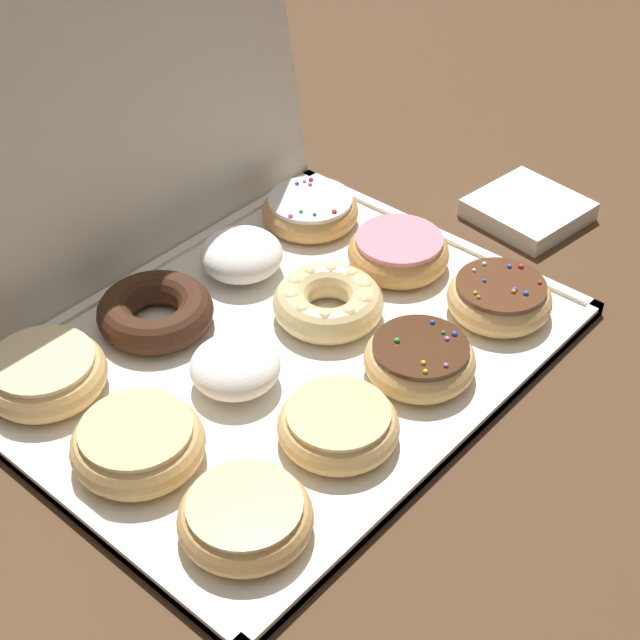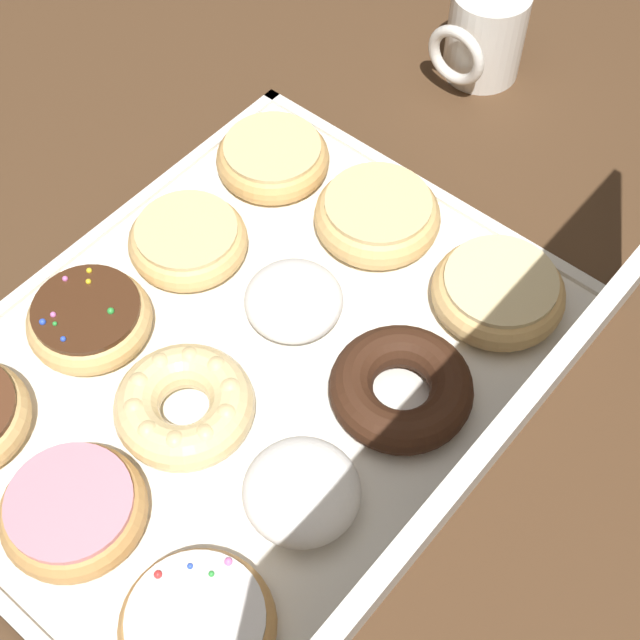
% 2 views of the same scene
% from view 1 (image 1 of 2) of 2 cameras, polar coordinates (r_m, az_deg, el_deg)
% --- Properties ---
extents(ground_plane, '(3.00, 3.00, 0.00)m').
position_cam_1_polar(ground_plane, '(0.98, -2.09, -2.14)').
color(ground_plane, '#4C331E').
extents(donut_box, '(0.54, 0.42, 0.01)m').
position_cam_1_polar(donut_box, '(0.98, -2.10, -1.90)').
color(donut_box, silver).
rests_on(donut_box, ground).
extents(box_lid_open, '(0.54, 0.07, 0.40)m').
position_cam_1_polar(box_lid_open, '(1.03, -12.66, 12.31)').
color(box_lid_open, silver).
rests_on(box_lid_open, ground).
extents(glazed_ring_donut_0, '(0.11, 0.11, 0.04)m').
position_cam_1_polar(glazed_ring_donut_0, '(0.80, -4.42, -11.46)').
color(glazed_ring_donut_0, tan).
rests_on(glazed_ring_donut_0, donut_box).
extents(glazed_ring_donut_1, '(0.11, 0.11, 0.04)m').
position_cam_1_polar(glazed_ring_donut_1, '(0.87, 1.08, -6.18)').
color(glazed_ring_donut_1, '#E5B770').
rests_on(glazed_ring_donut_1, donut_box).
extents(sprinkle_donut_2, '(0.11, 0.11, 0.04)m').
position_cam_1_polar(sprinkle_donut_2, '(0.94, 5.89, -2.29)').
color(sprinkle_donut_2, '#E5B770').
rests_on(sprinkle_donut_2, donut_box).
extents(sprinkle_donut_3, '(0.11, 0.11, 0.04)m').
position_cam_1_polar(sprinkle_donut_3, '(1.02, 10.52, 1.31)').
color(sprinkle_donut_3, '#E5B770').
rests_on(sprinkle_donut_3, donut_box).
extents(glazed_ring_donut_4, '(0.12, 0.12, 0.04)m').
position_cam_1_polar(glazed_ring_donut_4, '(0.87, -10.67, -7.12)').
color(glazed_ring_donut_4, '#E5B770').
rests_on(glazed_ring_donut_4, donut_box).
extents(powdered_filled_donut_5, '(0.09, 0.09, 0.04)m').
position_cam_1_polar(powdered_filled_donut_5, '(0.93, -5.20, -2.62)').
color(powdered_filled_donut_5, white).
rests_on(powdered_filled_donut_5, donut_box).
extents(cruller_donut_6, '(0.12, 0.12, 0.04)m').
position_cam_1_polar(cruller_donut_6, '(1.00, 0.49, 1.09)').
color(cruller_donut_6, '#EACC8C').
rests_on(cruller_donut_6, donut_box).
extents(pink_frosted_donut_7, '(0.11, 0.11, 0.04)m').
position_cam_1_polar(pink_frosted_donut_7, '(1.08, 4.69, 4.01)').
color(pink_frosted_donut_7, tan).
rests_on(pink_frosted_donut_7, donut_box).
extents(glazed_ring_donut_8, '(0.12, 0.12, 0.04)m').
position_cam_1_polar(glazed_ring_donut_8, '(0.95, -15.91, -3.03)').
color(glazed_ring_donut_8, '#E5B770').
rests_on(glazed_ring_donut_8, donut_box).
extents(chocolate_cake_ring_donut_9, '(0.12, 0.12, 0.04)m').
position_cam_1_polar(chocolate_cake_ring_donut_9, '(1.01, -9.67, 0.49)').
color(chocolate_cake_ring_donut_9, '#381E11').
rests_on(chocolate_cake_ring_donut_9, donut_box).
extents(powdered_filled_donut_10, '(0.09, 0.09, 0.05)m').
position_cam_1_polar(powdered_filled_donut_10, '(1.07, -4.65, 3.87)').
color(powdered_filled_donut_10, white).
rests_on(powdered_filled_donut_10, donut_box).
extents(sprinkle_donut_11, '(0.11, 0.11, 0.04)m').
position_cam_1_polar(sprinkle_donut_11, '(1.15, -0.58, 6.50)').
color(sprinkle_donut_11, tan).
rests_on(sprinkle_donut_11, donut_box).
extents(napkin_stack, '(0.13, 0.13, 0.02)m').
position_cam_1_polar(napkin_stack, '(1.20, 12.14, 6.36)').
color(napkin_stack, white).
rests_on(napkin_stack, ground).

